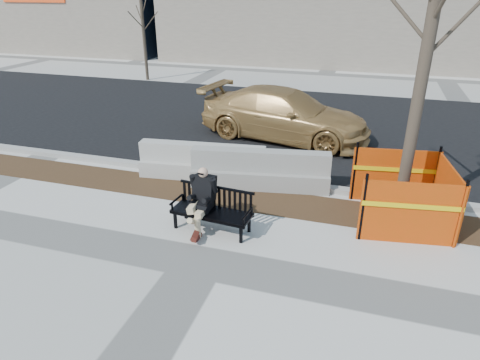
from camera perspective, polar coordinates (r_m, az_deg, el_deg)
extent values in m
plane|color=beige|center=(7.68, -5.41, -10.89)|extent=(120.00, 120.00, 0.00)
cube|color=#47301C|center=(9.78, 0.35, -2.43)|extent=(40.00, 1.20, 0.02)
cube|color=black|center=(15.41, 7.13, 7.64)|extent=(60.00, 10.40, 0.01)
cube|color=#9E9B93|center=(10.58, 1.84, 0.07)|extent=(60.00, 0.25, 0.12)
imported|color=#AB8146|center=(13.82, 5.88, 5.68)|extent=(5.68, 3.10, 1.56)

